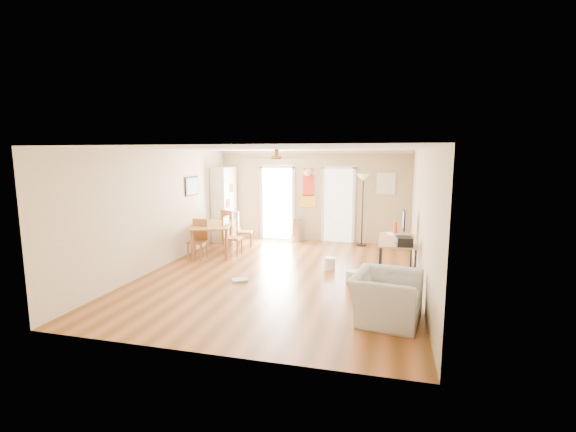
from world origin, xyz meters
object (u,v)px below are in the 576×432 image
(dining_chair_right_a, at_px, (245,230))
(wastebasket_b, at_px, (352,278))
(dining_chair_right_b, at_px, (233,236))
(computer_desk, at_px, (397,258))
(trash_can, at_px, (297,229))
(armchair, at_px, (386,297))
(bookshelf, at_px, (224,204))
(torchiere_lamp, at_px, (362,210))
(dining_chair_far, at_px, (231,227))
(printer, at_px, (404,241))
(wastebasket_a, at_px, (330,264))
(dining_table, at_px, (213,239))
(dining_chair_near, at_px, (197,240))

(dining_chair_right_a, relative_size, wastebasket_b, 3.23)
(dining_chair_right_b, xyz_separation_m, computer_desk, (3.94, -0.85, -0.09))
(trash_can, xyz_separation_m, computer_desk, (2.75, -2.79, 0.04))
(computer_desk, distance_m, armchair, 2.33)
(bookshelf, xyz_separation_m, wastebasket_b, (4.03, -3.32, -0.92))
(torchiere_lamp, bearing_deg, dining_chair_far, -168.83)
(torchiere_lamp, bearing_deg, printer, -72.98)
(torchiere_lamp, height_order, wastebasket_b, torchiere_lamp)
(dining_chair_far, distance_m, printer, 5.25)
(computer_desk, relative_size, wastebasket_b, 4.88)
(dining_chair_right_b, xyz_separation_m, wastebasket_a, (2.54, -0.70, -0.35))
(dining_table, distance_m, wastebasket_a, 3.19)
(dining_table, xyz_separation_m, printer, (4.60, -1.42, 0.48))
(dining_chair_far, height_order, armchair, dining_chair_far)
(dining_chair_right_a, xyz_separation_m, dining_chair_right_b, (0.00, -0.85, 0.00))
(bookshelf, relative_size, armchair, 1.93)
(dining_chair_far, distance_m, computer_desk, 4.88)
(dining_chair_near, distance_m, wastebasket_a, 3.24)
(dining_table, distance_m, dining_chair_far, 1.14)
(bookshelf, distance_m, computer_desk, 5.50)
(bookshelf, xyz_separation_m, dining_chair_right_a, (0.92, -0.79, -0.58))
(computer_desk, relative_size, armchair, 1.31)
(dining_chair_right_a, distance_m, printer, 4.65)
(dining_chair_right_a, xyz_separation_m, trash_can, (1.19, 1.09, -0.13))
(dining_chair_far, height_order, wastebasket_b, dining_chair_far)
(dining_table, bearing_deg, dining_chair_far, 88.37)
(dining_chair_right_b, xyz_separation_m, printer, (4.05, -1.41, 0.38))
(dining_chair_right_a, xyz_separation_m, torchiere_lamp, (3.05, 1.00, 0.51))
(dining_chair_far, distance_m, torchiere_lamp, 3.67)
(dining_table, bearing_deg, dining_chair_near, -101.90)
(bookshelf, xyz_separation_m, torchiere_lamp, (3.97, 0.21, -0.08))
(trash_can, bearing_deg, dining_table, -132.06)
(dining_chair_far, relative_size, torchiere_lamp, 0.49)
(dining_chair_near, height_order, computer_desk, dining_chair_near)
(bookshelf, relative_size, dining_chair_right_a, 2.22)
(dining_chair_far, relative_size, wastebasket_a, 3.55)
(dining_chair_right_b, relative_size, wastebasket_a, 3.56)
(dining_chair_near, relative_size, printer, 2.81)
(wastebasket_b, xyz_separation_m, armchair, (0.63, -1.49, 0.21))
(dining_chair_near, xyz_separation_m, torchiere_lamp, (3.73, 2.43, 0.51))
(dining_chair_near, xyz_separation_m, wastebasket_b, (3.79, -1.10, -0.32))
(dining_chair_right_b, distance_m, wastebasket_a, 2.66)
(dining_chair_right_b, relative_size, armchair, 0.87)
(dining_chair_near, xyz_separation_m, wastebasket_a, (3.22, -0.12, -0.34))
(dining_chair_right_b, bearing_deg, printer, -111.61)
(dining_chair_right_a, bearing_deg, dining_chair_right_b, 164.69)
(computer_desk, bearing_deg, wastebasket_b, -134.71)
(torchiere_lamp, distance_m, armchair, 5.11)
(torchiere_lamp, xyz_separation_m, wastebasket_a, (-0.51, -2.55, -0.85))
(bookshelf, xyz_separation_m, dining_chair_right_b, (0.92, -1.64, -0.58))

